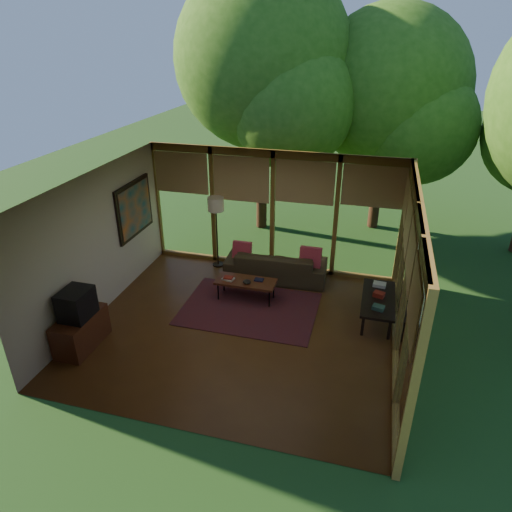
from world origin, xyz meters
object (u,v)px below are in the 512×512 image
(floor_lamp, at_px, (216,208))
(television, at_px, (76,304))
(sofa, at_px, (276,265))
(side_console, at_px, (378,300))
(coffee_table, at_px, (246,282))
(media_cabinet, at_px, (81,331))

(floor_lamp, bearing_deg, television, -109.65)
(television, bearing_deg, floor_lamp, 70.35)
(sofa, xyz_separation_m, television, (-2.66, -3.21, 0.53))
(television, relative_size, side_console, 0.39)
(coffee_table, distance_m, side_console, 2.58)
(sofa, distance_m, side_console, 2.43)
(sofa, height_order, floor_lamp, floor_lamp)
(media_cabinet, relative_size, floor_lamp, 0.61)
(floor_lamp, height_order, coffee_table, floor_lamp)
(sofa, bearing_deg, side_console, 151.76)
(sofa, bearing_deg, floor_lamp, -12.51)
(side_console, bearing_deg, floor_lamp, 160.40)
(television, relative_size, floor_lamp, 0.33)
(media_cabinet, xyz_separation_m, coffee_table, (2.29, 2.20, 0.09))
(floor_lamp, relative_size, coffee_table, 1.38)
(sofa, xyz_separation_m, side_console, (2.19, -1.04, 0.09))
(floor_lamp, bearing_deg, sofa, -9.73)
(sofa, bearing_deg, media_cabinet, 47.39)
(coffee_table, bearing_deg, sofa, 69.20)
(sofa, distance_m, floor_lamp, 1.81)
(media_cabinet, distance_m, coffee_table, 3.18)
(television, xyz_separation_m, coffee_table, (2.27, 2.20, -0.46))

